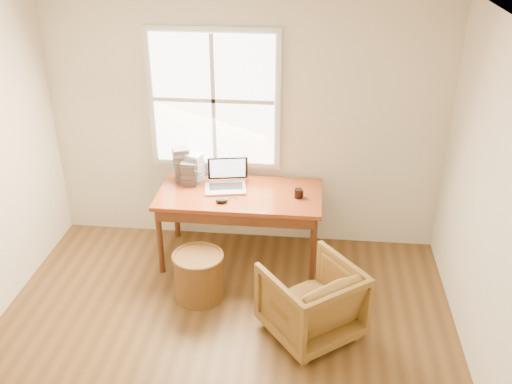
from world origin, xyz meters
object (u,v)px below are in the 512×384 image
wicker_stool (199,276)px  cd_stack_a (194,168)px  armchair (311,301)px  laptop (225,174)px  desk (240,194)px  coffee_mug (298,193)px

wicker_stool → cd_stack_a: size_ratio=1.51×
cd_stack_a → wicker_stool: bearing=-78.0°
wicker_stool → cd_stack_a: bearing=102.0°
armchair → laptop: bearing=-89.5°
desk → coffee_mug: coffee_mug is taller
wicker_stool → coffee_mug: size_ratio=5.06×
laptop → cd_stack_a: size_ratio=1.58×
laptop → wicker_stool: bearing=-111.5°
wicker_stool → cd_stack_a: 1.14m
armchair → cd_stack_a: size_ratio=2.44×
desk → coffee_mug: 0.58m
desk → coffee_mug: size_ratio=18.18×
laptop → coffee_mug: bearing=-17.7°
coffee_mug → cd_stack_a: 1.09m
desk → armchair: bearing=-55.7°
wicker_stool → cd_stack_a: (-0.19, 0.90, 0.67)m
armchair → wicker_stool: size_ratio=1.62×
laptop → cd_stack_a: (-0.34, 0.15, -0.02)m
desk → cd_stack_a: bearing=157.1°
desk → wicker_stool: bearing=-112.9°
coffee_mug → wicker_stool: bearing=-131.0°
cd_stack_a → laptop: bearing=-24.7°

